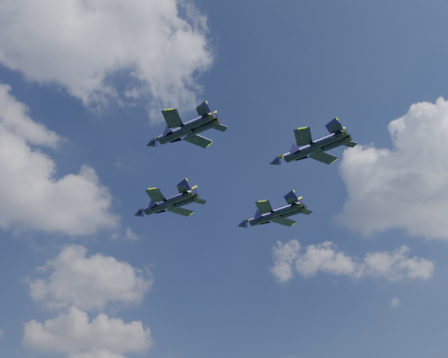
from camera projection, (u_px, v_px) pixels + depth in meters
jet_lead at (158, 206)px, 107.15m from camera, size 13.46×17.42×4.30m
jet_left at (174, 134)px, 84.12m from camera, size 11.80×14.89×3.70m
jet_right at (263, 218)px, 110.67m from camera, size 13.32×17.78×4.34m
jet_slot at (300, 152)px, 91.64m from camera, size 12.60×16.79×4.10m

